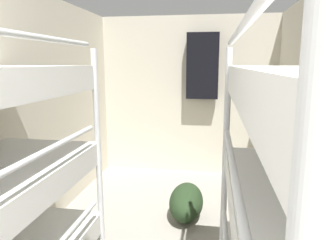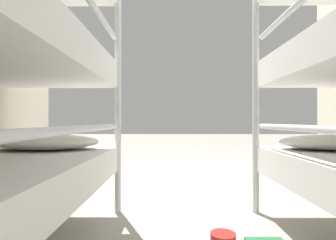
% 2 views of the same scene
% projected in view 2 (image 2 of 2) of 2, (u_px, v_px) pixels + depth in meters
% --- Properties ---
extents(ground_plane, '(20.00, 20.00, 0.00)m').
position_uv_depth(ground_plane, '(183.00, 190.00, 2.37)').
color(ground_plane, gray).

